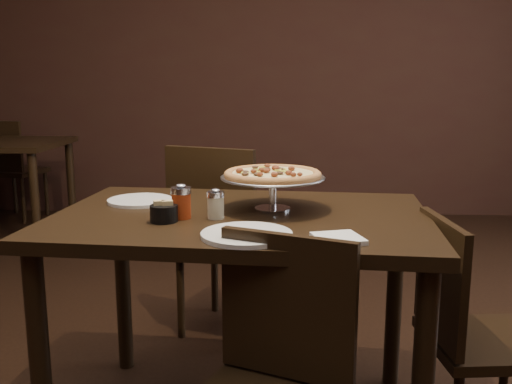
{
  "coord_description": "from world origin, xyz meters",
  "views": [
    {
      "loc": [
        0.16,
        -1.87,
        1.26
      ],
      "look_at": [
        0.07,
        0.1,
        0.87
      ],
      "focal_mm": 40.0,
      "sensor_mm": 36.0,
      "label": 1
    }
  ],
  "objects": [
    {
      "name": "room",
      "position": [
        0.06,
        0.03,
        1.4
      ],
      "size": [
        6.04,
        7.04,
        2.84
      ],
      "color": "black",
      "rests_on": "ground"
    },
    {
      "name": "dining_table",
      "position": [
        0.02,
        0.05,
        0.7
      ],
      "size": [
        1.36,
        0.96,
        0.81
      ],
      "rotation": [
        0.0,
        0.0,
        -0.08
      ],
      "color": "black",
      "rests_on": "ground"
    },
    {
      "name": "pizza_stand",
      "position": [
        0.13,
        0.12,
        0.93
      ],
      "size": [
        0.37,
        0.37,
        0.15
      ],
      "color": "silver",
      "rests_on": "dining_table"
    },
    {
      "name": "parmesan_shaker",
      "position": [
        -0.06,
        -0.02,
        0.85
      ],
      "size": [
        0.06,
        0.06,
        0.1
      ],
      "color": "beige",
      "rests_on": "dining_table"
    },
    {
      "name": "pepper_flake_shaker",
      "position": [
        -0.17,
        -0.03,
        0.86
      ],
      "size": [
        0.07,
        0.07,
        0.12
      ],
      "color": "maroon",
      "rests_on": "dining_table"
    },
    {
      "name": "packet_caddy",
      "position": [
        -0.22,
        -0.07,
        0.84
      ],
      "size": [
        0.09,
        0.09,
        0.07
      ],
      "rotation": [
        0.0,
        0.0,
        0.32
      ],
      "color": "black",
      "rests_on": "dining_table"
    },
    {
      "name": "napkin_stack",
      "position": [
        0.33,
        -0.28,
        0.81
      ],
      "size": [
        0.16,
        0.16,
        0.01
      ],
      "primitive_type": "cube",
      "rotation": [
        0.0,
        0.0,
        0.28
      ],
      "color": "silver",
      "rests_on": "dining_table"
    },
    {
      "name": "plate_left",
      "position": [
        -0.38,
        0.22,
        0.81
      ],
      "size": [
        0.24,
        0.24,
        0.01
      ],
      "primitive_type": "cylinder",
      "color": "white",
      "rests_on": "dining_table"
    },
    {
      "name": "plate_near",
      "position": [
        0.06,
        -0.25,
        0.81
      ],
      "size": [
        0.27,
        0.27,
        0.01
      ],
      "primitive_type": "cylinder",
      "color": "white",
      "rests_on": "dining_table"
    },
    {
      "name": "serving_spatula",
      "position": [
        0.13,
        0.04,
        0.93
      ],
      "size": [
        0.15,
        0.15,
        0.02
      ],
      "rotation": [
        0.0,
        0.0,
        -0.94
      ],
      "color": "silver",
      "rests_on": "pizza_stand"
    },
    {
      "name": "chair_far",
      "position": [
        -0.12,
        0.8,
        0.53
      ],
      "size": [
        0.58,
        0.58,
        0.96
      ],
      "rotation": [
        0.0,
        0.0,
        2.78
      ],
      "color": "black",
      "rests_on": "ground"
    },
    {
      "name": "chair_near",
      "position": [
        0.14,
        -0.48,
        0.46
      ],
      "size": [
        0.52,
        0.52,
        0.85
      ],
      "rotation": [
        0.0,
        0.0,
        -0.4
      ],
      "color": "black",
      "rests_on": "ground"
    },
    {
      "name": "chair_side",
      "position": [
        0.79,
        -0.06,
        0.45
      ],
      "size": [
        0.42,
        0.42,
        0.82
      ],
      "rotation": [
        0.0,
        0.0,
        1.67
      ],
      "color": "black",
      "rests_on": "ground"
    },
    {
      "name": "bg_chair_far",
      "position": [
        -2.28,
        3.13,
        0.5
      ],
      "size": [
        0.51,
        0.51,
        0.91
      ],
      "rotation": [
        0.0,
        0.0,
        2.93
      ],
      "color": "black",
      "rests_on": "ground"
    }
  ]
}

